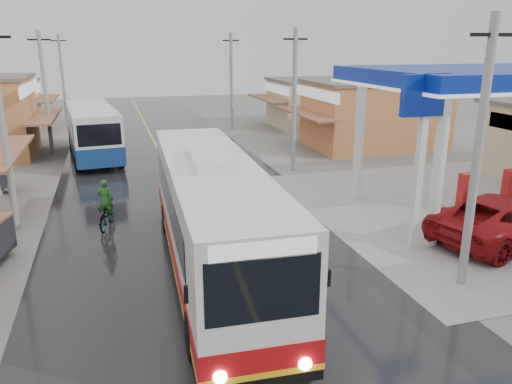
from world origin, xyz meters
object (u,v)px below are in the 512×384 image
at_px(coach_bus, 212,216).
at_px(jeepney, 504,219).
at_px(second_bus, 92,131).
at_px(cyclist, 107,212).

bearing_deg(coach_bus, jeepney, 0.32).
bearing_deg(second_bus, coach_bus, -83.98).
relative_size(second_bus, cyclist, 4.94).
distance_m(second_bus, jeepney, 24.38).
distance_m(coach_bus, second_bus, 19.19).
xyz_separation_m(second_bus, jeepney, (15.03, -19.18, -0.90)).
relative_size(second_bus, jeepney, 1.60).
xyz_separation_m(jeepney, cyclist, (-14.33, 5.67, -0.20)).
xyz_separation_m(coach_bus, jeepney, (11.04, -0.41, -1.05)).
relative_size(coach_bus, cyclist, 6.27).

